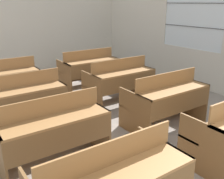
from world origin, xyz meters
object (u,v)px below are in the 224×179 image
object	(u,v)px
bench_back_left	(4,81)
bench_second_left	(52,130)
bench_third_right	(120,80)
bench_second_right	(166,99)
bench_back_right	(89,68)
bench_third_left	(22,100)
wastepaper_bin	(131,64)

from	to	relation	value
bench_back_left	bench_second_left	bearing A→B (deg)	-90.61
bench_third_right	bench_back_left	world-z (taller)	same
bench_second_right	bench_back_right	world-z (taller)	same
bench_third_right	bench_back_left	distance (m)	2.39
bench_second_left	bench_second_right	xyz separation A→B (m)	(2.02, -0.02, 0.00)
bench_back_left	bench_back_right	bearing A→B (deg)	-0.58
bench_second_left	bench_second_right	world-z (taller)	same
bench_third_left	bench_second_right	bearing A→B (deg)	-33.92
bench_second_right	wastepaper_bin	distance (m)	3.93
bench_back_right	wastepaper_bin	size ratio (longest dim) A/B	3.66
bench_third_right	wastepaper_bin	world-z (taller)	bench_third_right
bench_back_right	bench_back_left	bearing A→B (deg)	179.42
bench_second_right	bench_third_right	distance (m)	1.33
bench_second_left	bench_third_left	distance (m)	1.32
bench_second_left	wastepaper_bin	distance (m)	5.23
bench_second_left	bench_second_right	size ratio (longest dim) A/B	1.00
bench_back_left	bench_back_right	xyz separation A→B (m)	(2.01, -0.02, 0.00)
bench_back_left	wastepaper_bin	bearing A→B (deg)	10.66
bench_second_left	bench_back_left	size ratio (longest dim) A/B	1.00
bench_second_right	bench_third_left	world-z (taller)	same
bench_third_left	wastepaper_bin	xyz separation A→B (m)	(3.97, 2.05, -0.30)
bench_back_left	bench_second_right	bearing A→B (deg)	-53.08
bench_second_right	wastepaper_bin	xyz separation A→B (m)	(1.97, 3.39, -0.30)
bench_second_left	bench_back_left	world-z (taller)	same
bench_back_left	bench_back_right	size ratio (longest dim) A/B	1.00
bench_second_right	bench_back_left	size ratio (longest dim) A/B	1.00
bench_second_left	bench_third_left	world-z (taller)	same
bench_second_left	bench_back_right	world-z (taller)	same
bench_second_right	bench_back_left	xyz separation A→B (m)	(-1.99, 2.65, 0.00)
bench_third_left	bench_back_left	world-z (taller)	same
bench_back_right	bench_third_left	bearing A→B (deg)	-147.66
bench_third_left	bench_back_left	bearing A→B (deg)	89.47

